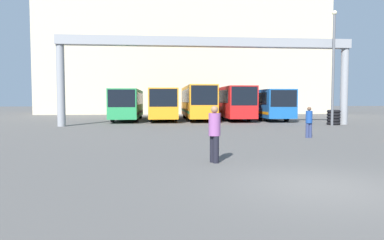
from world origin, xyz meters
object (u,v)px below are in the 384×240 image
Objects in this scene: bus_slot_3 at (230,101)px; bus_slot_0 at (128,103)px; tire_stack at (334,117)px; pedestrian_near_left at (214,133)px; bus_slot_4 at (266,103)px; bus_slot_1 at (163,102)px; lamp_post at (333,64)px; bus_slot_2 at (197,101)px; pedestrian_mid_left at (309,121)px.

bus_slot_0 is at bearing -174.83° from bus_slot_3.
bus_slot_3 is at bearing 127.70° from tire_stack.
bus_slot_3 is 6.79× the size of pedestrian_near_left.
pedestrian_near_left is 1.52× the size of tire_stack.
pedestrian_near_left is (-8.90, -23.17, -0.74)m from bus_slot_4.
bus_slot_1 is at bearing 8.44° from bus_slot_0.
pedestrian_near_left is (-5.44, -24.20, -0.91)m from bus_slot_3.
lamp_post is at bearing -26.99° from bus_slot_0.
tire_stack is (10.16, -8.26, -1.32)m from bus_slot_2.
lamp_post reaches higher than bus_slot_1.
pedestrian_near_left is at bearing -128.12° from lamp_post.
bus_slot_0 is 0.91× the size of bus_slot_1.
bus_slot_4 is (13.86, -0.09, -0.00)m from bus_slot_0.
pedestrian_mid_left is (0.65, -17.56, -1.00)m from bus_slot_3.
pedestrian_near_left is (-1.98, -23.80, -0.96)m from bus_slot_2.
lamp_post reaches higher than pedestrian_near_left.
bus_slot_2 reaches higher than bus_slot_0.
tire_stack is at bearing -24.31° from bus_slot_0.
bus_slot_0 reaches higher than pedestrian_mid_left.
bus_slot_1 is 23.83m from pedestrian_near_left.
pedestrian_mid_left is (4.12, -17.16, -1.05)m from bus_slot_2.
bus_slot_2 is at bearing 137.05° from lamp_post.
bus_slot_3 is at bearing 123.39° from lamp_post.
bus_slot_4 is at bearing 108.04° from lamp_post.
bus_slot_3 reaches higher than pedestrian_near_left.
pedestrian_mid_left is 10.76m from tire_stack.
bus_slot_3 is at bearing -83.14° from pedestrian_mid_left.
bus_slot_1 is at bearing 158.03° from pedestrian_near_left.
tire_stack is 0.14× the size of lamp_post.
bus_slot_2 reaches higher than bus_slot_4.
bus_slot_4 is 6.26× the size of pedestrian_mid_left.
lamp_post is (13.11, -8.96, 3.05)m from bus_slot_1.
bus_slot_1 is 10.41m from bus_slot_4.
bus_slot_4 is (3.46, -1.03, -0.16)m from bus_slot_3.
bus_slot_2 is at bearing 174.82° from bus_slot_4.
lamp_post is (16.58, -8.44, 3.08)m from bus_slot_0.
lamp_post is at bearing -34.34° from bus_slot_1.
tire_stack is at bearing -67.07° from bus_slot_4.
tire_stack is at bearing 55.21° from lamp_post.
bus_slot_0 is 1.18× the size of lamp_post.
pedestrian_mid_left is at bearing -66.14° from bus_slot_1.
pedestrian_near_left is at bearing -111.02° from bus_slot_4.
bus_slot_4 is (6.93, -0.63, -0.21)m from bus_slot_2.
tire_stack is (6.04, 8.91, -0.27)m from pedestrian_mid_left.
pedestrian_mid_left is at bearing -124.08° from lamp_post.
bus_slot_2 is 6.35× the size of pedestrian_near_left.
pedestrian_near_left is at bearing -77.98° from bus_slot_0.
bus_slot_3 is (6.93, 0.43, 0.12)m from bus_slot_1.
bus_slot_0 is 23.79m from pedestrian_near_left.
bus_slot_3 is 24.82m from pedestrian_near_left.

